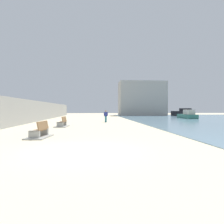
{
  "coord_description": "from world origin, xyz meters",
  "views": [
    {
      "loc": [
        0.62,
        -8.49,
        1.69
      ],
      "look_at": [
        2.36,
        12.66,
        1.39
      ],
      "focal_mm": 33.61,
      "sensor_mm": 36.0,
      "label": 1
    }
  ],
  "objects_px": {
    "bench_far": "(62,124)",
    "boat_far_right": "(188,115)",
    "boat_mid_bay": "(183,113)",
    "person_walking": "(106,115)",
    "bench_near": "(40,134)"
  },
  "relations": [
    {
      "from": "bench_far",
      "to": "boat_mid_bay",
      "type": "relative_size",
      "value": 0.39
    },
    {
      "from": "bench_far",
      "to": "bench_near",
      "type": "bearing_deg",
      "value": -91.05
    },
    {
      "from": "bench_far",
      "to": "boat_far_right",
      "type": "height_order",
      "value": "boat_far_right"
    },
    {
      "from": "person_walking",
      "to": "boat_far_right",
      "type": "relative_size",
      "value": 0.29
    },
    {
      "from": "bench_near",
      "to": "bench_far",
      "type": "height_order",
      "value": "same"
    },
    {
      "from": "person_walking",
      "to": "boat_mid_bay",
      "type": "relative_size",
      "value": 0.28
    },
    {
      "from": "bench_far",
      "to": "boat_mid_bay",
      "type": "xyz_separation_m",
      "value": [
        23.74,
        27.32,
        0.53
      ]
    },
    {
      "from": "bench_far",
      "to": "boat_far_right",
      "type": "relative_size",
      "value": 0.41
    },
    {
      "from": "person_walking",
      "to": "boat_far_right",
      "type": "xyz_separation_m",
      "value": [
        14.99,
        9.1,
        -0.28
      ]
    },
    {
      "from": "boat_far_right",
      "to": "bench_near",
      "type": "bearing_deg",
      "value": -130.27
    },
    {
      "from": "bench_far",
      "to": "boat_mid_bay",
      "type": "height_order",
      "value": "boat_mid_bay"
    },
    {
      "from": "bench_near",
      "to": "person_walking",
      "type": "distance_m",
      "value": 14.85
    },
    {
      "from": "boat_mid_bay",
      "to": "boat_far_right",
      "type": "relative_size",
      "value": 1.05
    },
    {
      "from": "bench_near",
      "to": "person_walking",
      "type": "height_order",
      "value": "person_walking"
    },
    {
      "from": "boat_mid_bay",
      "to": "person_walking",
      "type": "bearing_deg",
      "value": -132.67
    }
  ]
}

